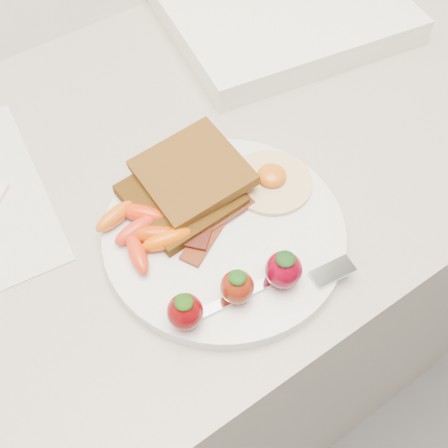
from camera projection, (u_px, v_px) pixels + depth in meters
counter at (183, 319)px, 1.07m from camera, size 2.00×0.60×0.90m
plate at (224, 234)px, 0.63m from camera, size 0.27×0.27×0.02m
toast_lower at (181, 196)px, 0.64m from camera, size 0.12×0.12×0.01m
toast_upper at (192, 172)px, 0.64m from camera, size 0.11×0.11×0.03m
fried_egg at (272, 180)px, 0.65m from camera, size 0.11×0.11×0.02m
bacon_strips at (211, 221)px, 0.62m from camera, size 0.11×0.09×0.01m
baby_carrots at (142, 231)px, 0.61m from camera, size 0.09×0.10×0.02m
strawberries at (239, 288)px, 0.56m from camera, size 0.14×0.06×0.05m
fork at (286, 283)px, 0.58m from camera, size 0.17×0.06×0.00m
appliance at (284, 12)px, 0.84m from camera, size 0.38×0.32×0.04m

